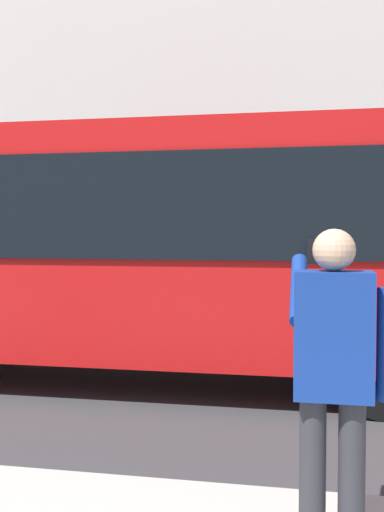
{
  "coord_description": "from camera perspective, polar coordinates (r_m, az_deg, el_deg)",
  "views": [
    {
      "loc": [
        -0.61,
        7.43,
        1.84
      ],
      "look_at": [
        0.73,
        0.55,
        1.55
      ],
      "focal_mm": 42.24,
      "sensor_mm": 36.0,
      "label": 1
    }
  ],
  "objects": [
    {
      "name": "pedestrian_photographer",
      "position": [
        3.26,
        13.27,
        -10.01
      ],
      "size": [
        0.53,
        0.52,
        1.7
      ],
      "color": "#2D2D33",
      "rests_on": "sidewalk_curb"
    },
    {
      "name": "ground_plane",
      "position": [
        7.68,
        6.26,
        -11.51
      ],
      "size": [
        60.0,
        60.0,
        0.0
      ],
      "primitive_type": "plane",
      "color": "#38383A"
    },
    {
      "name": "building_facade_far",
      "position": [
        14.83,
        8.71,
        18.57
      ],
      "size": [
        28.0,
        1.55,
        12.0
      ],
      "color": "beige",
      "rests_on": "ground_plane"
    },
    {
      "name": "red_bus",
      "position": [
        7.54,
        -6.58,
        1.17
      ],
      "size": [
        9.05,
        2.54,
        3.08
      ],
      "color": "red",
      "rests_on": "ground_plane"
    }
  ]
}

